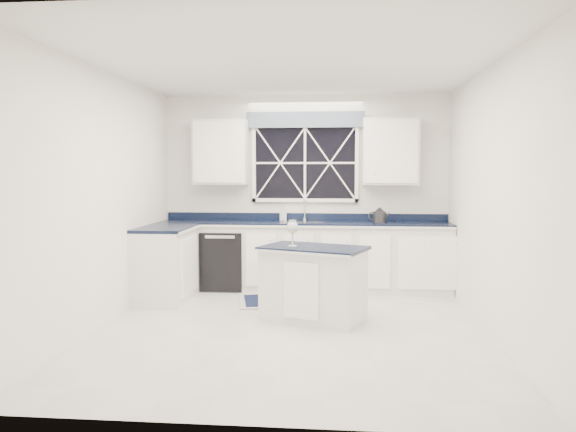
# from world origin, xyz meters

# --- Properties ---
(ground) EXTENTS (4.50, 4.50, 0.00)m
(ground) POSITION_xyz_m (0.00, 0.00, 0.00)
(ground) COLOR beige
(ground) RESTS_ON ground
(back_wall) EXTENTS (4.00, 0.10, 2.70)m
(back_wall) POSITION_xyz_m (0.00, 2.25, 1.35)
(back_wall) COLOR white
(back_wall) RESTS_ON ground
(base_cabinets) EXTENTS (3.99, 1.60, 0.90)m
(base_cabinets) POSITION_xyz_m (-0.33, 1.78, 0.45)
(base_cabinets) COLOR white
(base_cabinets) RESTS_ON ground
(countertop) EXTENTS (3.98, 0.64, 0.04)m
(countertop) POSITION_xyz_m (0.00, 1.95, 0.92)
(countertop) COLOR black
(countertop) RESTS_ON base_cabinets
(dishwasher) EXTENTS (0.60, 0.58, 0.82)m
(dishwasher) POSITION_xyz_m (-1.10, 1.95, 0.41)
(dishwasher) COLOR black
(dishwasher) RESTS_ON ground
(window) EXTENTS (1.65, 0.09, 1.26)m
(window) POSITION_xyz_m (0.00, 2.20, 1.83)
(window) COLOR black
(window) RESTS_ON ground
(upper_cabinets) EXTENTS (3.10, 0.34, 0.90)m
(upper_cabinets) POSITION_xyz_m (0.00, 2.08, 1.90)
(upper_cabinets) COLOR white
(upper_cabinets) RESTS_ON ground
(faucet) EXTENTS (0.05, 0.20, 0.30)m
(faucet) POSITION_xyz_m (0.00, 2.14, 1.10)
(faucet) COLOR #B6B6B8
(faucet) RESTS_ON countertop
(island) EXTENTS (1.26, 1.01, 0.82)m
(island) POSITION_xyz_m (0.21, 0.35, 0.41)
(island) COLOR white
(island) RESTS_ON ground
(rug) EXTENTS (1.43, 1.04, 0.02)m
(rug) POSITION_xyz_m (-0.12, 1.24, 0.01)
(rug) COLOR #A0A09C
(rug) RESTS_ON ground
(kettle) EXTENTS (0.29, 0.19, 0.21)m
(kettle) POSITION_xyz_m (1.03, 2.00, 1.04)
(kettle) COLOR #2A2A2C
(kettle) RESTS_ON countertop
(wine_glass) EXTENTS (0.12, 0.12, 0.29)m
(wine_glass) POSITION_xyz_m (-0.02, 0.36, 1.02)
(wine_glass) COLOR silver
(wine_glass) RESTS_ON island
(soap_bottle) EXTENTS (0.09, 0.10, 0.21)m
(soap_bottle) POSITION_xyz_m (-0.30, 2.17, 1.04)
(soap_bottle) COLOR silver
(soap_bottle) RESTS_ON countertop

